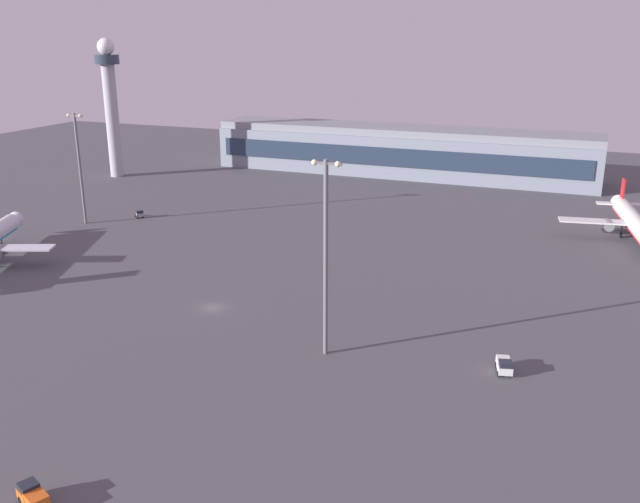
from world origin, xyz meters
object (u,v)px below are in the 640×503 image
(apron_light_central, at_px, (326,249))
(baggage_tractor, at_px, (504,365))
(airplane_terminal_side, at_px, (635,223))
(pushback_tug, at_px, (140,214))
(control_tower, at_px, (110,99))
(cargo_loader, at_px, (33,496))
(apron_light_west, at_px, (79,162))

(apron_light_central, bearing_deg, baggage_tractor, 8.13)
(airplane_terminal_side, relative_size, pushback_tug, 12.65)
(control_tower, distance_m, cargo_loader, 179.30)
(cargo_loader, height_order, apron_light_west, apron_light_west)
(cargo_loader, relative_size, apron_light_central, 0.15)
(apron_light_central, xyz_separation_m, apron_light_west, (-85.84, 47.64, -1.09))
(control_tower, bearing_deg, apron_light_west, -60.06)
(airplane_terminal_side, xyz_separation_m, pushback_tug, (-122.82, -25.88, -3.26))
(baggage_tractor, distance_m, pushback_tug, 115.95)
(cargo_loader, bearing_deg, airplane_terminal_side, -1.98)
(airplane_terminal_side, bearing_deg, cargo_loader, 54.69)
(control_tower, relative_size, apron_light_central, 1.50)
(pushback_tug, xyz_separation_m, apron_light_central, (76.03, -57.50, 16.14))
(baggage_tractor, distance_m, apron_light_central, 31.42)
(cargo_loader, distance_m, apron_light_west, 117.14)
(cargo_loader, height_order, apron_light_central, apron_light_central)
(apron_light_central, bearing_deg, pushback_tug, 142.90)
(pushback_tug, relative_size, cargo_loader, 0.77)
(control_tower, relative_size, baggage_tractor, 10.16)
(pushback_tug, bearing_deg, apron_light_central, 91.85)
(baggage_tractor, height_order, pushback_tug, baggage_tractor)
(airplane_terminal_side, bearing_deg, apron_light_central, 51.36)
(baggage_tractor, xyz_separation_m, cargo_loader, (-42.54, -48.87, 0.00))
(cargo_loader, bearing_deg, control_tower, 58.60)
(airplane_terminal_side, relative_size, apron_light_central, 1.46)
(control_tower, xyz_separation_m, cargo_loader, (100.84, -146.13, -25.01))
(baggage_tractor, bearing_deg, apron_light_central, -6.97)
(apron_light_central, relative_size, apron_light_west, 1.08)
(control_tower, distance_m, baggage_tractor, 175.05)
(control_tower, height_order, pushback_tug, control_tower)
(airplane_terminal_side, distance_m, baggage_tractor, 82.10)
(airplane_terminal_side, distance_m, cargo_loader, 142.90)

